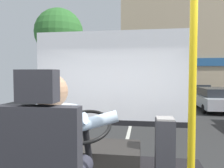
# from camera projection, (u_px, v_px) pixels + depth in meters

# --- Properties ---
(ground) EXTENTS (18.00, 44.00, 0.06)m
(ground) POSITION_uv_depth(u_px,v_px,m) (133.00, 116.00, 10.46)
(ground) COLOR #303030
(bus_driver) EXTENTS (0.81, 0.62, 0.84)m
(bus_driver) POSITION_uv_depth(u_px,v_px,m) (55.00, 153.00, 1.38)
(bus_driver) COLOR #282833
(bus_driver) RESTS_ON driver_seat
(steering_console) EXTENTS (1.10, 1.01, 0.88)m
(steering_console) POSITION_uv_depth(u_px,v_px,m) (95.00, 159.00, 2.56)
(steering_console) COLOR #282623
(steering_console) RESTS_ON bus_floor
(handrail_pole) EXTENTS (0.04, 0.04, 2.29)m
(handrail_pole) POSITION_uv_depth(u_px,v_px,m) (192.00, 96.00, 1.22)
(handrail_pole) COLOR gold
(handrail_pole) RESTS_ON bus_floor
(fare_box) EXTENTS (0.21, 0.23, 0.77)m
(fare_box) POSITION_uv_depth(u_px,v_px,m) (165.00, 151.00, 2.43)
(fare_box) COLOR #333338
(fare_box) RESTS_ON bus_floor
(windshield_panel) EXTENTS (2.50, 0.08, 1.48)m
(windshield_panel) POSITION_uv_depth(u_px,v_px,m) (112.00, 89.00, 3.27)
(windshield_panel) COLOR white
(street_tree) EXTENTS (2.84, 2.84, 5.92)m
(street_tree) POSITION_uv_depth(u_px,v_px,m) (59.00, 33.00, 12.35)
(street_tree) COLOR #4C3828
(street_tree) RESTS_ON ground
(shop_building) EXTENTS (10.83, 4.42, 8.10)m
(shop_building) POSITION_uv_depth(u_px,v_px,m) (186.00, 51.00, 17.98)
(shop_building) COLOR tan
(shop_building) RESTS_ON ground
(parked_car_silver) EXTENTS (1.96, 4.06, 1.27)m
(parked_car_silver) POSITION_uv_depth(u_px,v_px,m) (215.00, 99.00, 11.92)
(parked_car_silver) COLOR silver
(parked_car_silver) RESTS_ON ground
(parked_car_black) EXTENTS (1.89, 4.03, 1.23)m
(parked_car_black) POSITION_uv_depth(u_px,v_px,m) (196.00, 91.00, 17.14)
(parked_car_black) COLOR black
(parked_car_black) RESTS_ON ground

